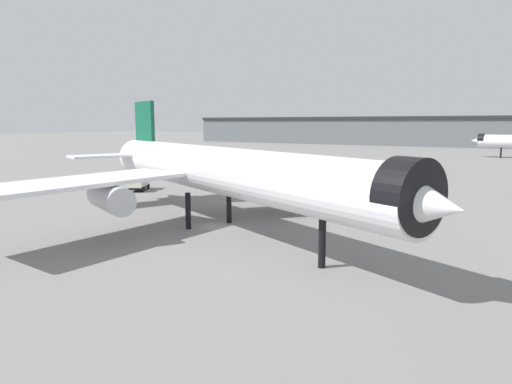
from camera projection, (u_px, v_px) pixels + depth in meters
name	position (u px, v px, depth m)	size (l,w,h in m)	color
ground	(214.00, 226.00, 51.37)	(900.00, 900.00, 0.00)	slate
airliner_near_gate	(218.00, 171.00, 49.03)	(52.98, 47.67, 14.72)	white
terminal_building	(364.00, 130.00, 246.14)	(201.10, 24.97, 29.64)	slate
service_truck_front	(139.00, 181.00, 78.53)	(4.66, 5.93, 3.00)	black
baggage_cart_trailing	(329.00, 184.00, 79.52)	(2.87, 2.77, 1.82)	black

